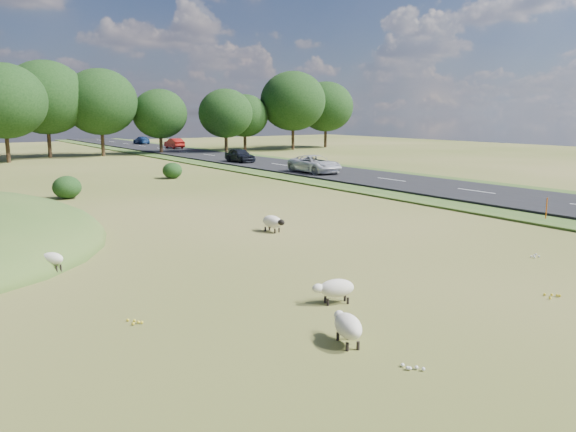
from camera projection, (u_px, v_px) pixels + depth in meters
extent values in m
plane|color=#485A1C|center=(124.00, 198.00, 36.38)|extent=(160.00, 160.00, 0.00)
cube|color=black|center=(291.00, 167.00, 55.55)|extent=(8.00, 150.00, 0.25)
cylinder|color=black|center=(7.00, 145.00, 61.70)|extent=(0.44, 0.44, 3.90)
ellipsoid|color=black|center=(3.00, 101.00, 60.84)|extent=(9.09, 9.09, 8.18)
cylinder|color=black|center=(49.00, 140.00, 68.62)|extent=(0.44, 0.44, 4.22)
ellipsoid|color=black|center=(46.00, 97.00, 67.69)|extent=(9.85, 9.85, 8.86)
cylinder|color=black|center=(103.00, 141.00, 71.30)|extent=(0.44, 0.44, 3.94)
ellipsoid|color=black|center=(100.00, 102.00, 70.43)|extent=(9.20, 9.20, 8.28)
cylinder|color=black|center=(161.00, 143.00, 74.72)|extent=(0.44, 0.44, 3.09)
ellipsoid|color=black|center=(160.00, 114.00, 74.04)|extent=(7.20, 7.20, 6.48)
cylinder|color=black|center=(226.00, 142.00, 76.20)|extent=(0.44, 0.44, 3.12)
ellipsoid|color=black|center=(226.00, 113.00, 75.51)|extent=(7.29, 7.29, 6.56)
cylinder|color=black|center=(245.00, 140.00, 82.14)|extent=(0.44, 0.44, 2.93)
ellipsoid|color=black|center=(245.00, 116.00, 81.49)|extent=(6.84, 6.84, 6.16)
cylinder|color=black|center=(293.00, 136.00, 84.00)|extent=(0.44, 0.44, 4.16)
ellipsoid|color=black|center=(293.00, 101.00, 83.09)|extent=(9.71, 9.71, 8.74)
cylinder|color=black|center=(325.00, 136.00, 89.87)|extent=(0.44, 0.44, 3.74)
ellipsoid|color=black|center=(326.00, 107.00, 89.05)|extent=(8.72, 8.72, 7.84)
ellipsoid|color=black|center=(67.00, 187.00, 35.81)|extent=(1.79, 1.79, 1.46)
ellipsoid|color=black|center=(172.00, 171.00, 46.91)|extent=(1.63, 1.63, 1.33)
cylinder|color=#D8590C|center=(546.00, 209.00, 28.36)|extent=(0.06, 0.06, 1.20)
ellipsoid|color=beige|center=(272.00, 221.00, 25.78)|extent=(0.78, 1.18, 0.56)
ellipsoid|color=black|center=(281.00, 222.00, 25.37)|extent=(0.33, 0.40, 0.28)
cylinder|color=black|center=(279.00, 230.00, 25.73)|extent=(0.08, 0.08, 0.20)
cylinder|color=black|center=(275.00, 231.00, 25.54)|extent=(0.08, 0.08, 0.20)
cylinder|color=black|center=(269.00, 228.00, 26.16)|extent=(0.08, 0.08, 0.20)
cylinder|color=black|center=(265.00, 229.00, 25.97)|extent=(0.08, 0.08, 0.20)
ellipsoid|color=beige|center=(337.00, 288.00, 16.04)|extent=(1.16, 0.88, 0.53)
ellipsoid|color=silver|center=(318.00, 288.00, 15.91)|extent=(0.40, 0.35, 0.26)
cylinder|color=black|center=(328.00, 302.00, 15.92)|extent=(0.07, 0.07, 0.19)
cylinder|color=black|center=(325.00, 299.00, 16.16)|extent=(0.07, 0.07, 0.19)
cylinder|color=black|center=(348.00, 301.00, 16.05)|extent=(0.07, 0.07, 0.19)
cylinder|color=black|center=(345.00, 298.00, 16.30)|extent=(0.07, 0.07, 0.19)
ellipsoid|color=beige|center=(348.00, 326.00, 13.13)|extent=(0.88, 1.19, 0.55)
ellipsoid|color=silver|center=(339.00, 316.00, 13.68)|extent=(0.36, 0.41, 0.27)
cylinder|color=black|center=(338.00, 337.00, 13.46)|extent=(0.08, 0.08, 0.20)
cylinder|color=black|center=(348.00, 336.00, 13.53)|extent=(0.08, 0.08, 0.20)
cylinder|color=black|center=(347.00, 347.00, 12.87)|extent=(0.08, 0.08, 0.20)
cylinder|color=black|center=(358.00, 346.00, 12.94)|extent=(0.08, 0.08, 0.20)
ellipsoid|color=beige|center=(52.00, 258.00, 19.07)|extent=(0.87, 0.93, 0.43)
ellipsoid|color=silver|center=(41.00, 257.00, 19.20)|extent=(0.33, 0.34, 0.21)
cylinder|color=black|center=(45.00, 269.00, 19.11)|extent=(0.06, 0.06, 0.30)
cylinder|color=black|center=(49.00, 268.00, 19.31)|extent=(0.06, 0.06, 0.30)
cylinder|color=black|center=(57.00, 270.00, 18.97)|extent=(0.06, 0.06, 0.30)
cylinder|color=black|center=(61.00, 269.00, 19.17)|extent=(0.06, 0.06, 0.30)
imported|color=silver|center=(315.00, 164.00, 49.05)|extent=(2.54, 5.52, 1.53)
imported|color=maroon|center=(174.00, 143.00, 83.71)|extent=(1.54, 4.43, 1.46)
imported|color=black|center=(240.00, 155.00, 59.91)|extent=(1.74, 4.34, 1.48)
imported|color=navy|center=(142.00, 140.00, 95.12)|extent=(1.76, 4.34, 1.26)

